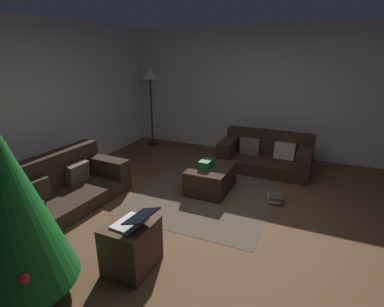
{
  "coord_description": "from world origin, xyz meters",
  "views": [
    {
      "loc": [
        -3.23,
        -1.07,
        2.17
      ],
      "look_at": [
        0.48,
        0.58,
        0.75
      ],
      "focal_mm": 28.71,
      "sensor_mm": 36.0,
      "label": 1
    }
  ],
  "objects_px": {
    "christmas_tree": "(5,202)",
    "side_table": "(131,245)",
    "ottoman": "(211,178)",
    "tv_remote": "(210,165)",
    "laptop": "(134,220)",
    "gift_box": "(206,164)",
    "corner_lamp": "(150,79)",
    "couch_left": "(60,188)",
    "couch_right": "(266,155)",
    "book_stack": "(275,198)"
  },
  "relations": [
    {
      "from": "christmas_tree",
      "to": "side_table",
      "type": "bearing_deg",
      "value": -40.7
    },
    {
      "from": "ottoman",
      "to": "tv_remote",
      "type": "relative_size",
      "value": 5.06
    },
    {
      "from": "laptop",
      "to": "tv_remote",
      "type": "bearing_deg",
      "value": 0.23
    },
    {
      "from": "side_table",
      "to": "ottoman",
      "type": "bearing_deg",
      "value": -2.66
    },
    {
      "from": "gift_box",
      "to": "tv_remote",
      "type": "height_order",
      "value": "gift_box"
    },
    {
      "from": "christmas_tree",
      "to": "corner_lamp",
      "type": "distance_m",
      "value": 4.73
    },
    {
      "from": "couch_left",
      "to": "couch_right",
      "type": "height_order",
      "value": "couch_left"
    },
    {
      "from": "side_table",
      "to": "book_stack",
      "type": "bearing_deg",
      "value": -28.46
    },
    {
      "from": "side_table",
      "to": "laptop",
      "type": "distance_m",
      "value": 0.32
    },
    {
      "from": "couch_right",
      "to": "tv_remote",
      "type": "xyz_separation_m",
      "value": [
        -1.23,
        0.66,
        0.14
      ]
    },
    {
      "from": "ottoman",
      "to": "side_table",
      "type": "distance_m",
      "value": 2.03
    },
    {
      "from": "couch_right",
      "to": "gift_box",
      "type": "height_order",
      "value": "couch_right"
    },
    {
      "from": "gift_box",
      "to": "book_stack",
      "type": "height_order",
      "value": "gift_box"
    },
    {
      "from": "corner_lamp",
      "to": "book_stack",
      "type": "bearing_deg",
      "value": -118.82
    },
    {
      "from": "side_table",
      "to": "corner_lamp",
      "type": "bearing_deg",
      "value": 28.14
    },
    {
      "from": "laptop",
      "to": "gift_box",
      "type": "bearing_deg",
      "value": 0.59
    },
    {
      "from": "laptop",
      "to": "corner_lamp",
      "type": "height_order",
      "value": "corner_lamp"
    },
    {
      "from": "couch_right",
      "to": "laptop",
      "type": "distance_m",
      "value": 3.39
    },
    {
      "from": "couch_right",
      "to": "corner_lamp",
      "type": "height_order",
      "value": "corner_lamp"
    },
    {
      "from": "corner_lamp",
      "to": "laptop",
      "type": "bearing_deg",
      "value": -151.2
    },
    {
      "from": "couch_left",
      "to": "laptop",
      "type": "distance_m",
      "value": 1.9
    },
    {
      "from": "ottoman",
      "to": "tv_remote",
      "type": "bearing_deg",
      "value": 37.83
    },
    {
      "from": "ottoman",
      "to": "christmas_tree",
      "type": "distance_m",
      "value": 2.98
    },
    {
      "from": "couch_right",
      "to": "christmas_tree",
      "type": "bearing_deg",
      "value": 71.8
    },
    {
      "from": "book_stack",
      "to": "laptop",
      "type": "bearing_deg",
      "value": 152.88
    },
    {
      "from": "couch_right",
      "to": "book_stack",
      "type": "distance_m",
      "value": 1.35
    },
    {
      "from": "couch_right",
      "to": "book_stack",
      "type": "bearing_deg",
      "value": 107.56
    },
    {
      "from": "laptop",
      "to": "book_stack",
      "type": "xyz_separation_m",
      "value": [
        2.04,
        -1.05,
        -0.5
      ]
    },
    {
      "from": "couch_left",
      "to": "corner_lamp",
      "type": "relative_size",
      "value": 1.05
    },
    {
      "from": "ottoman",
      "to": "corner_lamp",
      "type": "relative_size",
      "value": 0.46
    },
    {
      "from": "book_stack",
      "to": "couch_right",
      "type": "bearing_deg",
      "value": 17.35
    },
    {
      "from": "corner_lamp",
      "to": "gift_box",
      "type": "bearing_deg",
      "value": -131.36
    },
    {
      "from": "couch_right",
      "to": "tv_remote",
      "type": "distance_m",
      "value": 1.4
    },
    {
      "from": "side_table",
      "to": "corner_lamp",
      "type": "relative_size",
      "value": 0.3
    },
    {
      "from": "tv_remote",
      "to": "ottoman",
      "type": "bearing_deg",
      "value": -142.34
    },
    {
      "from": "couch_right",
      "to": "tv_remote",
      "type": "height_order",
      "value": "couch_right"
    },
    {
      "from": "book_stack",
      "to": "corner_lamp",
      "type": "relative_size",
      "value": 0.18
    },
    {
      "from": "side_table",
      "to": "laptop",
      "type": "height_order",
      "value": "laptop"
    },
    {
      "from": "gift_box",
      "to": "book_stack",
      "type": "bearing_deg",
      "value": -85.3
    },
    {
      "from": "tv_remote",
      "to": "couch_left",
      "type": "bearing_deg",
      "value": 128.4
    },
    {
      "from": "book_stack",
      "to": "gift_box",
      "type": "bearing_deg",
      "value": 94.7
    },
    {
      "from": "tv_remote",
      "to": "christmas_tree",
      "type": "xyz_separation_m",
      "value": [
        -2.83,
        0.7,
        0.57
      ]
    },
    {
      "from": "couch_right",
      "to": "ottoman",
      "type": "distance_m",
      "value": 1.43
    },
    {
      "from": "christmas_tree",
      "to": "corner_lamp",
      "type": "xyz_separation_m",
      "value": [
        4.5,
        1.36,
        0.52
      ]
    },
    {
      "from": "couch_left",
      "to": "tv_remote",
      "type": "height_order",
      "value": "couch_left"
    },
    {
      "from": "gift_box",
      "to": "christmas_tree",
      "type": "xyz_separation_m",
      "value": [
        -2.7,
        0.69,
        0.52
      ]
    },
    {
      "from": "ottoman",
      "to": "couch_left",
      "type": "bearing_deg",
      "value": 126.72
    },
    {
      "from": "gift_box",
      "to": "book_stack",
      "type": "distance_m",
      "value": 1.14
    },
    {
      "from": "gift_box",
      "to": "couch_left",
      "type": "bearing_deg",
      "value": 125.96
    },
    {
      "from": "ottoman",
      "to": "laptop",
      "type": "bearing_deg",
      "value": 178.99
    }
  ]
}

